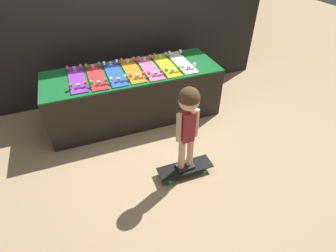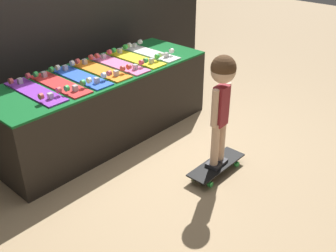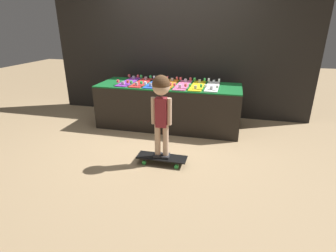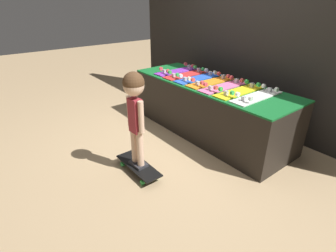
{
  "view_description": "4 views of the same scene",
  "coord_description": "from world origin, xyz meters",
  "px_view_note": "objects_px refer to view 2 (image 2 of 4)",
  "views": [
    {
      "loc": [
        -0.69,
        -2.65,
        2.3
      ],
      "look_at": [
        0.17,
        -0.39,
        0.39
      ],
      "focal_mm": 28.0,
      "sensor_mm": 36.0,
      "label": 1
    },
    {
      "loc": [
        -2.27,
        -2.45,
        2.12
      ],
      "look_at": [
        0.11,
        -0.32,
        0.35
      ],
      "focal_mm": 42.0,
      "sensor_mm": 36.0,
      "label": 2
    },
    {
      "loc": [
        1.0,
        -3.63,
        1.66
      ],
      "look_at": [
        0.2,
        -0.37,
        0.34
      ],
      "focal_mm": 28.0,
      "sensor_mm": 36.0,
      "label": 3
    },
    {
      "loc": [
        2.29,
        -2.01,
        1.74
      ],
      "look_at": [
        0.11,
        -0.31,
        0.37
      ],
      "focal_mm": 28.0,
      "sensor_mm": 36.0,
      "label": 4
    }
  ],
  "objects_px": {
    "skateboard_red_on_rack": "(59,83)",
    "skateboard_white_on_rack": "(150,52)",
    "child": "(222,91)",
    "skateboard_orange_on_rack": "(100,69)",
    "skateboard_purple_on_rack": "(35,91)",
    "skateboard_yellow_on_rack": "(135,58)",
    "skateboard_pink_on_rack": "(119,64)",
    "skateboard_blue_on_rack": "(81,76)",
    "skateboard_on_floor": "(216,166)"
  },
  "relations": [
    {
      "from": "skateboard_red_on_rack",
      "to": "skateboard_white_on_rack",
      "type": "xyz_separation_m",
      "value": [
        1.18,
        0.0,
        0.0
      ]
    },
    {
      "from": "skateboard_white_on_rack",
      "to": "child",
      "type": "distance_m",
      "value": 1.39
    },
    {
      "from": "skateboard_orange_on_rack",
      "to": "child",
      "type": "relative_size",
      "value": 0.71
    },
    {
      "from": "skateboard_purple_on_rack",
      "to": "skateboard_orange_on_rack",
      "type": "bearing_deg",
      "value": -1.47
    },
    {
      "from": "skateboard_yellow_on_rack",
      "to": "child",
      "type": "bearing_deg",
      "value": -101.01
    },
    {
      "from": "skateboard_red_on_rack",
      "to": "skateboard_yellow_on_rack",
      "type": "bearing_deg",
      "value": -0.29
    },
    {
      "from": "skateboard_pink_on_rack",
      "to": "skateboard_blue_on_rack",
      "type": "bearing_deg",
      "value": 178.68
    },
    {
      "from": "skateboard_blue_on_rack",
      "to": "skateboard_white_on_rack",
      "type": "xyz_separation_m",
      "value": [
        0.95,
        0.0,
        0.0
      ]
    },
    {
      "from": "skateboard_red_on_rack",
      "to": "skateboard_yellow_on_rack",
      "type": "xyz_separation_m",
      "value": [
        0.95,
        -0.0,
        0.0
      ]
    },
    {
      "from": "skateboard_yellow_on_rack",
      "to": "skateboard_red_on_rack",
      "type": "bearing_deg",
      "value": 179.71
    },
    {
      "from": "skateboard_pink_on_rack",
      "to": "child",
      "type": "xyz_separation_m",
      "value": [
        -0.01,
        -1.28,
        0.07
      ]
    },
    {
      "from": "skateboard_blue_on_rack",
      "to": "skateboard_yellow_on_rack",
      "type": "xyz_separation_m",
      "value": [
        0.71,
        -0.0,
        0.0
      ]
    },
    {
      "from": "skateboard_purple_on_rack",
      "to": "skateboard_white_on_rack",
      "type": "xyz_separation_m",
      "value": [
        1.42,
        -0.02,
        0.0
      ]
    },
    {
      "from": "skateboard_on_floor",
      "to": "child",
      "type": "bearing_deg",
      "value": 0.0
    },
    {
      "from": "skateboard_orange_on_rack",
      "to": "skateboard_on_floor",
      "type": "height_order",
      "value": "skateboard_orange_on_rack"
    },
    {
      "from": "skateboard_blue_on_rack",
      "to": "skateboard_yellow_on_rack",
      "type": "distance_m",
      "value": 0.71
    },
    {
      "from": "skateboard_yellow_on_rack",
      "to": "skateboard_white_on_rack",
      "type": "height_order",
      "value": "same"
    },
    {
      "from": "skateboard_orange_on_rack",
      "to": "skateboard_pink_on_rack",
      "type": "relative_size",
      "value": 1.0
    },
    {
      "from": "skateboard_red_on_rack",
      "to": "skateboard_pink_on_rack",
      "type": "height_order",
      "value": "same"
    },
    {
      "from": "child",
      "to": "skateboard_red_on_rack",
      "type": "bearing_deg",
      "value": 114.74
    },
    {
      "from": "skateboard_pink_on_rack",
      "to": "skateboard_on_floor",
      "type": "relative_size",
      "value": 1.17
    },
    {
      "from": "skateboard_blue_on_rack",
      "to": "skateboard_white_on_rack",
      "type": "bearing_deg",
      "value": 0.28
    },
    {
      "from": "skateboard_blue_on_rack",
      "to": "skateboard_pink_on_rack",
      "type": "distance_m",
      "value": 0.47
    },
    {
      "from": "skateboard_pink_on_rack",
      "to": "skateboard_orange_on_rack",
      "type": "bearing_deg",
      "value": 176.65
    },
    {
      "from": "skateboard_pink_on_rack",
      "to": "child",
      "type": "bearing_deg",
      "value": -90.64
    },
    {
      "from": "skateboard_red_on_rack",
      "to": "skateboard_on_floor",
      "type": "relative_size",
      "value": 1.17
    },
    {
      "from": "skateboard_yellow_on_rack",
      "to": "skateboard_on_floor",
      "type": "height_order",
      "value": "skateboard_yellow_on_rack"
    },
    {
      "from": "skateboard_red_on_rack",
      "to": "child",
      "type": "distance_m",
      "value": 1.47
    },
    {
      "from": "skateboard_blue_on_rack",
      "to": "skateboard_pink_on_rack",
      "type": "height_order",
      "value": "same"
    },
    {
      "from": "skateboard_red_on_rack",
      "to": "skateboard_pink_on_rack",
      "type": "relative_size",
      "value": 1.0
    },
    {
      "from": "skateboard_white_on_rack",
      "to": "child",
      "type": "bearing_deg",
      "value": -110.58
    },
    {
      "from": "skateboard_white_on_rack",
      "to": "skateboard_blue_on_rack",
      "type": "bearing_deg",
      "value": -179.72
    },
    {
      "from": "skateboard_purple_on_rack",
      "to": "child",
      "type": "height_order",
      "value": "child"
    },
    {
      "from": "skateboard_blue_on_rack",
      "to": "skateboard_on_floor",
      "type": "bearing_deg",
      "value": -70.47
    },
    {
      "from": "skateboard_blue_on_rack",
      "to": "skateboard_pink_on_rack",
      "type": "relative_size",
      "value": 1.0
    },
    {
      "from": "skateboard_purple_on_rack",
      "to": "skateboard_pink_on_rack",
      "type": "relative_size",
      "value": 1.0
    },
    {
      "from": "skateboard_blue_on_rack",
      "to": "skateboard_white_on_rack",
      "type": "height_order",
      "value": "same"
    },
    {
      "from": "skateboard_blue_on_rack",
      "to": "skateboard_yellow_on_rack",
      "type": "relative_size",
      "value": 1.0
    },
    {
      "from": "skateboard_purple_on_rack",
      "to": "skateboard_white_on_rack",
      "type": "height_order",
      "value": "same"
    },
    {
      "from": "skateboard_orange_on_rack",
      "to": "skateboard_purple_on_rack",
      "type": "bearing_deg",
      "value": 178.53
    },
    {
      "from": "skateboard_orange_on_rack",
      "to": "skateboard_pink_on_rack",
      "type": "bearing_deg",
      "value": -3.35
    },
    {
      "from": "skateboard_red_on_rack",
      "to": "skateboard_orange_on_rack",
      "type": "distance_m",
      "value": 0.47
    },
    {
      "from": "skateboard_orange_on_rack",
      "to": "skateboard_pink_on_rack",
      "type": "height_order",
      "value": "same"
    },
    {
      "from": "skateboard_yellow_on_rack",
      "to": "skateboard_on_floor",
      "type": "xyz_separation_m",
      "value": [
        -0.25,
        -1.29,
        -0.66
      ]
    },
    {
      "from": "skateboard_orange_on_rack",
      "to": "skateboard_on_floor",
      "type": "bearing_deg",
      "value": -80.28
    },
    {
      "from": "skateboard_pink_on_rack",
      "to": "skateboard_on_floor",
      "type": "distance_m",
      "value": 1.44
    },
    {
      "from": "skateboard_purple_on_rack",
      "to": "skateboard_white_on_rack",
      "type": "relative_size",
      "value": 1.0
    },
    {
      "from": "skateboard_orange_on_rack",
      "to": "skateboard_white_on_rack",
      "type": "height_order",
      "value": "same"
    },
    {
      "from": "skateboard_orange_on_rack",
      "to": "skateboard_white_on_rack",
      "type": "distance_m",
      "value": 0.71
    },
    {
      "from": "child",
      "to": "skateboard_on_floor",
      "type": "bearing_deg",
      "value": 176.49
    }
  ]
}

